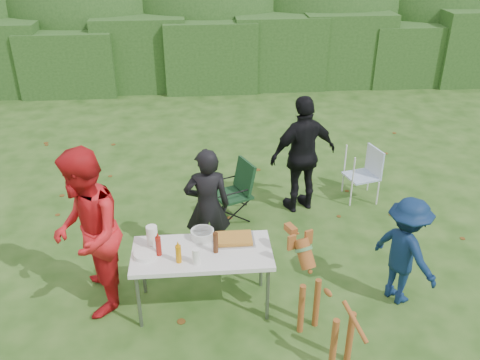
{
  "coord_description": "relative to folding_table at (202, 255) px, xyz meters",
  "views": [
    {
      "loc": [
        -0.36,
        -4.63,
        3.95
      ],
      "look_at": [
        0.12,
        0.92,
        1.0
      ],
      "focal_mm": 38.0,
      "sensor_mm": 36.0,
      "label": 1
    }
  ],
  "objects": [
    {
      "name": "lawn_chair",
      "position": [
        2.47,
        2.24,
        -0.27
      ],
      "size": [
        0.6,
        0.6,
        0.82
      ],
      "primitive_type": null,
      "rotation": [
        0.0,
        0.0,
        3.4
      ],
      "color": "#5783C1",
      "rests_on": "ground"
    },
    {
      "name": "plate_stack",
      "position": [
        -0.6,
        -0.04,
        0.08
      ],
      "size": [
        0.24,
        0.24,
        0.05
      ],
      "primitive_type": "cylinder",
      "color": "white",
      "rests_on": "folding_table"
    },
    {
      "name": "hedge_row",
      "position": [
        0.39,
        8.18,
        0.16
      ],
      "size": [
        22.0,
        1.4,
        1.7
      ],
      "primitive_type": "cube",
      "color": "#23471C",
      "rests_on": "ground"
    },
    {
      "name": "focaccia_bread",
      "position": [
        0.35,
        0.16,
        0.09
      ],
      "size": [
        0.4,
        0.26,
        0.04
      ],
      "primitive_type": "cube",
      "color": "#BB7B2C",
      "rests_on": "food_tray"
    },
    {
      "name": "ketchup_bottle",
      "position": [
        -0.45,
        -0.02,
        0.16
      ],
      "size": [
        0.06,
        0.06,
        0.22
      ],
      "primitive_type": "cylinder",
      "color": "maroon",
      "rests_on": "folding_table"
    },
    {
      "name": "person_black_puffy",
      "position": [
        1.49,
        2.03,
        0.19
      ],
      "size": [
        1.11,
        0.73,
        1.75
      ],
      "primitive_type": "imported",
      "rotation": [
        0.0,
        0.0,
        3.46
      ],
      "color": "black",
      "rests_on": "ground"
    },
    {
      "name": "ground",
      "position": [
        0.39,
        0.18,
        -0.69
      ],
      "size": [
        80.0,
        80.0,
        0.0
      ],
      "primitive_type": "plane",
      "color": "#1E4211"
    },
    {
      "name": "person_cook",
      "position": [
        0.09,
        0.87,
        0.08
      ],
      "size": [
        0.58,
        0.4,
        1.54
      ],
      "primitive_type": "imported",
      "rotation": [
        0.0,
        0.0,
        3.19
      ],
      "color": "black",
      "rests_on": "ground"
    },
    {
      "name": "mustard_bottle",
      "position": [
        -0.24,
        -0.16,
        0.15
      ],
      "size": [
        0.06,
        0.06,
        0.2
      ],
      "primitive_type": "cylinder",
      "color": "#C97D08",
      "rests_on": "folding_table"
    },
    {
      "name": "shrub_backdrop",
      "position": [
        0.39,
        9.78,
        0.91
      ],
      "size": [
        20.0,
        2.6,
        3.2
      ],
      "primitive_type": "ellipsoid",
      "color": "#3D6628",
      "rests_on": "ground"
    },
    {
      "name": "camping_chair",
      "position": [
        0.45,
        1.82,
        -0.25
      ],
      "size": [
        0.72,
        0.72,
        0.87
      ],
      "primitive_type": null,
      "rotation": [
        0.0,
        0.0,
        3.55
      ],
      "color": "#14351B",
      "rests_on": "ground"
    },
    {
      "name": "dog",
      "position": [
        1.2,
        -0.71,
        -0.16
      ],
      "size": [
        0.83,
        1.19,
        1.05
      ],
      "primitive_type": null,
      "rotation": [
        0.0,
        0.0,
        1.97
      ],
      "color": "brown",
      "rests_on": "ground"
    },
    {
      "name": "paper_towel_roll",
      "position": [
        -0.52,
        0.13,
        0.18
      ],
      "size": [
        0.12,
        0.12,
        0.26
      ],
      "primitive_type": "cylinder",
      "color": "white",
      "rests_on": "folding_table"
    },
    {
      "name": "cup_stack",
      "position": [
        -0.06,
        -0.21,
        0.14
      ],
      "size": [
        0.08,
        0.08,
        0.18
      ],
      "primitive_type": "cylinder",
      "color": "white",
      "rests_on": "folding_table"
    },
    {
      "name": "beer_bottle",
      "position": [
        0.15,
        -0.02,
        0.17
      ],
      "size": [
        0.06,
        0.06,
        0.24
      ],
      "primitive_type": "cylinder",
      "color": "#47230F",
      "rests_on": "folding_table"
    },
    {
      "name": "food_tray",
      "position": [
        0.35,
        0.16,
        0.06
      ],
      "size": [
        0.45,
        0.3,
        0.02
      ],
      "primitive_type": "cube",
      "color": "#B7B7BA",
      "rests_on": "folding_table"
    },
    {
      "name": "pasta_bowl",
      "position": [
        0.01,
        0.25,
        0.1
      ],
      "size": [
        0.26,
        0.26,
        0.1
      ],
      "primitive_type": "cylinder",
      "color": "silver",
      "rests_on": "folding_table"
    },
    {
      "name": "person_red_jacket",
      "position": [
        -1.2,
        0.12,
        0.27
      ],
      "size": [
        0.85,
        1.02,
        1.91
      ],
      "primitive_type": "imported",
      "rotation": [
        0.0,
        0.0,
        -1.42
      ],
      "color": "red",
      "rests_on": "ground"
    },
    {
      "name": "folding_table",
      "position": [
        0.0,
        0.0,
        0.0
      ],
      "size": [
        1.5,
        0.7,
        0.74
      ],
      "color": "silver",
      "rests_on": "ground"
    },
    {
      "name": "child",
      "position": [
        2.23,
        -0.06,
        -0.04
      ],
      "size": [
        0.82,
        0.96,
        1.3
      ],
      "primitive_type": "imported",
      "rotation": [
        0.0,
        0.0,
        2.06
      ],
      "color": "#0C2144",
      "rests_on": "ground"
    }
  ]
}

